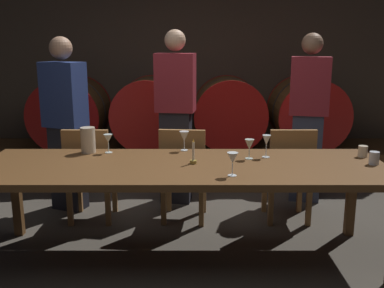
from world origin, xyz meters
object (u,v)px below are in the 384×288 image
at_px(guest_left, 67,123).
at_px(guest_center, 177,116).
at_px(wine_glass_far_right, 268,141).
at_px(cup_left, 376,158).
at_px(chair_left, 91,170).
at_px(wine_barrel_far_right, 308,113).
at_px(chair_right, 290,170).
at_px(wine_glass_right, 251,145).
at_px(candle_center, 195,157).
at_px(chair_center, 185,170).
at_px(cup_right, 364,151).
at_px(pitcher, 89,140).
at_px(guest_right, 310,117).
at_px(wine_barrel_center_left, 151,112).
at_px(wine_glass_left, 186,137).
at_px(wine_barrel_center_right, 230,113).
at_px(wine_barrel_far_left, 72,112).
at_px(dining_table, 184,172).
at_px(wine_glass_far_left, 110,139).
at_px(wine_glass_center, 234,159).

bearing_deg(guest_left, guest_center, -146.90).
bearing_deg(wine_glass_far_right, cup_left, -15.32).
bearing_deg(guest_center, chair_left, 44.27).
distance_m(wine_barrel_far_right, chair_right, 1.64).
bearing_deg(cup_left, wine_barrel_far_right, 88.03).
height_order(wine_glass_right, wine_glass_far_right, wine_glass_far_right).
relative_size(chair_right, candle_center, 4.72).
height_order(chair_center, cup_right, chair_center).
xyz_separation_m(chair_left, pitcher, (0.08, -0.35, 0.36)).
bearing_deg(chair_left, guest_center, -144.01).
height_order(chair_right, guest_right, guest_right).
bearing_deg(guest_left, wine_barrel_center_left, -97.75).
distance_m(chair_right, cup_right, 0.73).
distance_m(chair_right, guest_right, 0.76).
xyz_separation_m(pitcher, wine_glass_left, (0.77, 0.07, 0.01)).
height_order(wine_barrel_center_right, wine_glass_left, wine_barrel_center_right).
xyz_separation_m(wine_barrel_far_left, chair_right, (2.35, -1.53, -0.28)).
distance_m(chair_center, guest_center, 0.68).
xyz_separation_m(guest_left, guest_right, (2.38, 0.24, 0.02)).
bearing_deg(chair_left, guest_left, -49.88).
xyz_separation_m(wine_barrel_center_left, wine_glass_far_right, (1.09, -2.03, 0.10)).
relative_size(chair_left, cup_right, 10.03).
bearing_deg(candle_center, chair_left, 143.71).
distance_m(guest_right, cup_left, 1.31).
xyz_separation_m(wine_barrel_center_right, candle_center, (-0.44, -2.21, 0.02)).
distance_m(wine_barrel_far_left, guest_center, 1.65).
distance_m(dining_table, guest_left, 1.56).
relative_size(wine_glass_right, cup_left, 1.60).
distance_m(wine_barrel_center_left, dining_table, 2.28).
relative_size(dining_table, chair_right, 3.39).
bearing_deg(wine_glass_far_left, guest_right, 27.12).
distance_m(chair_left, candle_center, 1.19).
distance_m(chair_right, wine_glass_right, 0.78).
distance_m(wine_barrel_far_right, wine_glass_far_right, 2.19).
height_order(dining_table, cup_left, cup_left).
relative_size(wine_barrel_center_left, cup_left, 8.89).
bearing_deg(cup_right, guest_center, 145.38).
bearing_deg(wine_glass_far_left, dining_table, -30.02).
bearing_deg(chair_left, candle_center, 144.06).
xyz_separation_m(wine_glass_center, cup_left, (1.06, 0.28, -0.07)).
distance_m(wine_barrel_center_left, wine_barrel_center_right, 0.97).
bearing_deg(chair_center, wine_glass_far_left, 36.13).
distance_m(chair_left, wine_glass_right, 1.51).
bearing_deg(wine_glass_left, wine_glass_far_left, -172.86).
xyz_separation_m(dining_table, pitcher, (-0.77, 0.36, 0.16)).
relative_size(wine_barrel_far_right, guest_right, 0.50).
bearing_deg(cup_left, wine_glass_far_left, 170.07).
bearing_deg(candle_center, guest_center, 98.00).
relative_size(dining_table, chair_left, 3.39).
distance_m(wine_barrel_center_right, chair_left, 2.07).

